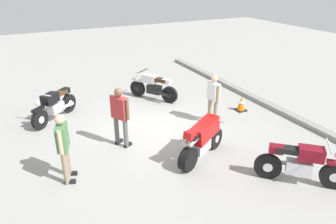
{
  "coord_description": "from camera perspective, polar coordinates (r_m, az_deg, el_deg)",
  "views": [
    {
      "loc": [
        8.16,
        -3.5,
        4.57
      ],
      "look_at": [
        0.47,
        0.32,
        0.75
      ],
      "focal_mm": 33.97,
      "sensor_mm": 36.0,
      "label": 1
    }
  ],
  "objects": [
    {
      "name": "ground_plane",
      "position": [
        9.99,
        -2.83,
        -3.29
      ],
      "size": [
        40.0,
        40.0,
        0.0
      ],
      "primitive_type": "plane",
      "color": "#9E9E99"
    },
    {
      "name": "curb_edge",
      "position": [
        12.35,
        17.1,
        1.51
      ],
      "size": [
        14.0,
        0.3,
        0.15
      ],
      "primitive_type": "cube",
      "color": "gray",
      "rests_on": "ground"
    },
    {
      "name": "motorcycle_silver_cruiser",
      "position": [
        12.2,
        -2.65,
        4.56
      ],
      "size": [
        1.8,
        1.27,
        1.09
      ],
      "rotation": [
        0.0,
        0.0,
        3.73
      ],
      "color": "black",
      "rests_on": "ground"
    },
    {
      "name": "motorcycle_red_sportbike",
      "position": [
        8.34,
        6.26,
        -4.67
      ],
      "size": [
        1.08,
        1.83,
        1.14
      ],
      "rotation": [
        0.0,
        0.0,
        2.04
      ],
      "color": "black",
      "rests_on": "ground"
    },
    {
      "name": "motorcycle_black_cruiser",
      "position": [
        11.12,
        -19.66,
        1.16
      ],
      "size": [
        1.5,
        1.62,
        1.09
      ],
      "rotation": [
        0.0,
        0.0,
        5.46
      ],
      "color": "black",
      "rests_on": "ground"
    },
    {
      "name": "motorcycle_maroon_cruiser",
      "position": [
        8.0,
        22.77,
        -8.55
      ],
      "size": [
        1.5,
        1.62,
        1.09
      ],
      "rotation": [
        0.0,
        0.0,
        0.83
      ],
      "color": "black",
      "rests_on": "ground"
    },
    {
      "name": "person_in_white_shirt",
      "position": [
        10.27,
        8.16,
        2.8
      ],
      "size": [
        0.63,
        0.31,
        1.6
      ],
      "rotation": [
        0.0,
        0.0,
        1.6
      ],
      "color": "gray",
      "rests_on": "ground"
    },
    {
      "name": "person_in_green_shirt",
      "position": [
        7.64,
        -18.28,
        -5.43
      ],
      "size": [
        0.65,
        0.42,
        1.7
      ],
      "rotation": [
        0.0,
        0.0,
        1.27
      ],
      "color": "gray",
      "rests_on": "ground"
    },
    {
      "name": "person_in_red_shirt",
      "position": [
        8.8,
        -8.61,
        -0.26
      ],
      "size": [
        0.63,
        0.49,
        1.74
      ],
      "rotation": [
        0.0,
        0.0,
        2.07
      ],
      "color": "#59595B",
      "rests_on": "ground"
    },
    {
      "name": "traffic_cone",
      "position": [
        11.58,
        13.0,
        1.47
      ],
      "size": [
        0.36,
        0.36,
        0.53
      ],
      "color": "black",
      "rests_on": "ground"
    }
  ]
}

